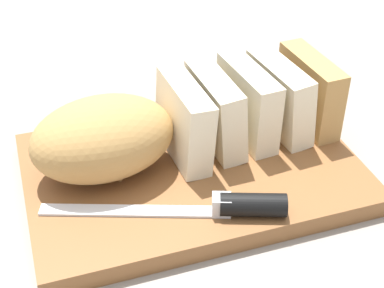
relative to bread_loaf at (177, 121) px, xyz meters
name	(u,v)px	position (x,y,z in m)	size (l,w,h in m)	color
ground_plane	(192,180)	(0.01, -0.03, -0.07)	(3.00, 3.00, 0.00)	gray
cutting_board	(192,172)	(0.01, -0.03, -0.06)	(0.39, 0.26, 0.02)	brown
bread_loaf	(177,121)	(0.00, 0.00, 0.00)	(0.37, 0.13, 0.09)	tan
bread_knife	(229,206)	(0.02, -0.12, -0.03)	(0.25, 0.12, 0.03)	silver
crumb_near_knife	(121,180)	(-0.08, -0.03, -0.04)	(0.01, 0.01, 0.01)	#A8753D
crumb_near_loaf	(195,151)	(0.02, -0.01, -0.04)	(0.01, 0.01, 0.01)	#A8753D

